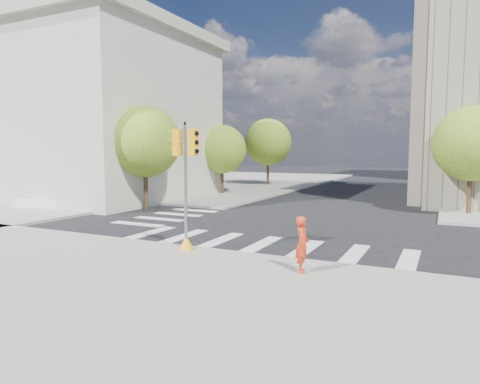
# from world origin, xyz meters

# --- Properties ---
(ground) EXTENTS (160.00, 160.00, 0.00)m
(ground) POSITION_xyz_m (0.00, 0.00, 0.00)
(ground) COLOR black
(ground) RESTS_ON ground
(sidewalk_near) EXTENTS (30.00, 14.00, 0.15)m
(sidewalk_near) POSITION_xyz_m (0.00, -11.00, 0.07)
(sidewalk_near) COLOR gray
(sidewalk_near) RESTS_ON ground
(sidewalk_far_left) EXTENTS (28.00, 40.00, 0.15)m
(sidewalk_far_left) POSITION_xyz_m (-20.00, 26.00, 0.07)
(sidewalk_far_left) COLOR gray
(sidewalk_far_left) RESTS_ON ground
(classical_building) EXTENTS (19.00, 15.00, 12.70)m
(classical_building) POSITION_xyz_m (-20.00, 8.00, 6.44)
(classical_building) COLOR beige
(classical_building) RESTS_ON ground
(tree_lw_near) EXTENTS (4.40, 4.40, 6.41)m
(tree_lw_near) POSITION_xyz_m (-10.50, 4.00, 4.20)
(tree_lw_near) COLOR #382616
(tree_lw_near) RESTS_ON ground
(tree_lw_mid) EXTENTS (4.00, 4.00, 5.77)m
(tree_lw_mid) POSITION_xyz_m (-10.50, 14.00, 3.76)
(tree_lw_mid) COLOR #382616
(tree_lw_mid) RESTS_ON ground
(tree_lw_far) EXTENTS (4.80, 4.80, 6.95)m
(tree_lw_far) POSITION_xyz_m (-10.50, 24.00, 4.54)
(tree_lw_far) COLOR #382616
(tree_lw_far) RESTS_ON ground
(tree_re_near) EXTENTS (4.20, 4.20, 6.16)m
(tree_re_near) POSITION_xyz_m (7.50, 10.00, 4.05)
(tree_re_near) COLOR #382616
(tree_re_near) RESTS_ON ground
(tree_re_mid) EXTENTS (4.60, 4.60, 6.66)m
(tree_re_mid) POSITION_xyz_m (7.50, 22.00, 4.35)
(tree_re_mid) COLOR #382616
(tree_re_mid) RESTS_ON ground
(tree_re_far) EXTENTS (4.00, 4.00, 5.88)m
(tree_re_far) POSITION_xyz_m (7.50, 34.00, 3.87)
(tree_re_far) COLOR #382616
(tree_re_far) RESTS_ON ground
(lamp_near) EXTENTS (0.35, 0.18, 8.11)m
(lamp_near) POSITION_xyz_m (8.00, 14.00, 4.58)
(lamp_near) COLOR black
(lamp_near) RESTS_ON sidewalk_far_right
(lamp_far) EXTENTS (0.35, 0.18, 8.11)m
(lamp_far) POSITION_xyz_m (8.00, 28.00, 4.58)
(lamp_far) COLOR black
(lamp_far) RESTS_ON sidewalk_far_right
(traffic_signal) EXTENTS (1.08, 0.56, 4.51)m
(traffic_signal) POSITION_xyz_m (-1.92, -4.60, 2.06)
(traffic_signal) COLOR #FFA50D
(traffic_signal) RESTS_ON sidewalk_near
(photographer) EXTENTS (0.56, 0.69, 1.64)m
(photographer) POSITION_xyz_m (2.66, -5.53, 0.97)
(photographer) COLOR red
(photographer) RESTS_ON sidewalk_near
(planter_wall) EXTENTS (5.91, 1.88, 0.50)m
(planter_wall) POSITION_xyz_m (-15.00, 1.21, 0.40)
(planter_wall) COLOR white
(planter_wall) RESTS_ON sidewalk_left_near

